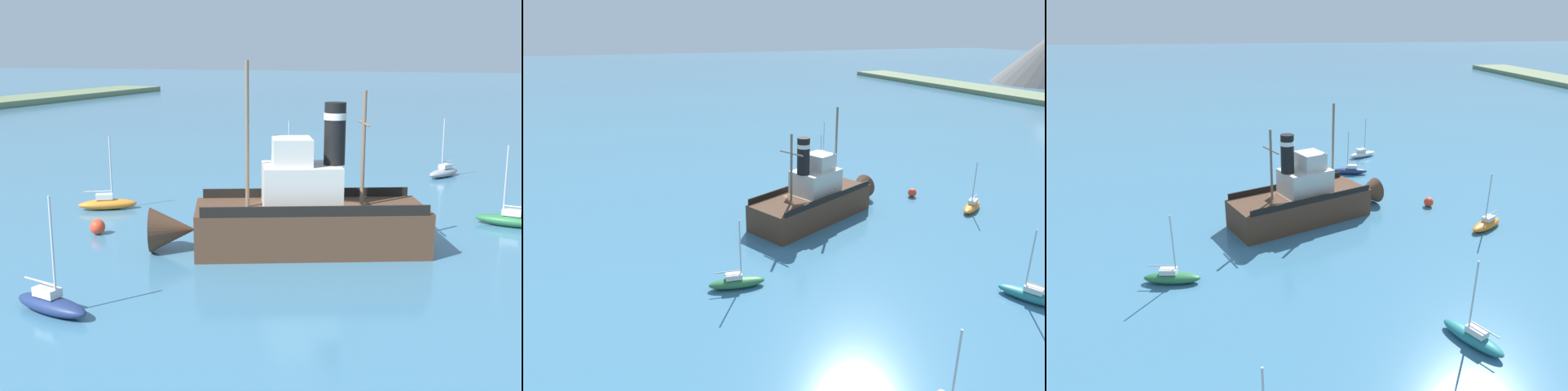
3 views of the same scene
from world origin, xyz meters
TOP-DOWN VIEW (x-y plane):
  - ground_plane at (0.00, 0.00)m, footprint 600.00×600.00m
  - old_tugboat at (-0.74, 1.80)m, footprint 8.78×14.56m
  - sailboat_white at (-18.90, 11.66)m, footprint 2.48×3.93m
  - sailboat_teal at (17.10, 8.30)m, footprint 3.89×2.69m
  - sailboat_orange at (3.46, 16.44)m, footprint 2.93×3.81m
  - sailboat_green at (8.34, -8.59)m, footprint 1.67×3.92m
  - sailboat_navy at (-12.44, 8.53)m, footprint 1.82×3.94m
  - mooring_buoy at (-1.92, 13.54)m, footprint 0.88×0.88m

SIDE VIEW (x-z plane):
  - ground_plane at x=0.00m, z-range 0.00..0.00m
  - sailboat_white at x=-18.90m, z-range -2.02..2.88m
  - sailboat_teal at x=17.10m, z-range -2.02..2.88m
  - sailboat_orange at x=3.46m, z-range -2.02..2.88m
  - sailboat_green at x=8.34m, z-range -2.02..2.88m
  - sailboat_navy at x=-12.44m, z-range -2.02..2.88m
  - mooring_buoy at x=-1.92m, z-range 0.00..0.88m
  - old_tugboat at x=-0.74m, z-range -3.12..6.78m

